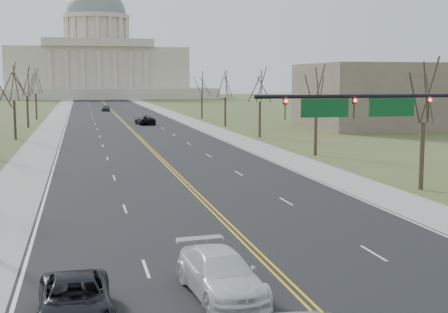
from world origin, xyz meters
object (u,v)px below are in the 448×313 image
car_far_nb (145,120)px  car_far_sb (106,108)px  signal_mast (390,117)px  car_sb_outer_lead (75,300)px  car_sb_inner_second (221,274)px

car_far_nb → car_far_sb: car_far_nb is taller
car_far_nb → signal_mast: bearing=85.6°
car_sb_outer_lead → car_far_nb: bearing=81.4°
signal_mast → car_sb_inner_second: size_ratio=2.25×
signal_mast → car_far_sb: signal_mast is taller
car_far_sb → signal_mast: bearing=-79.8°
car_far_nb → car_far_sb: size_ratio=1.25×
signal_mast → car_sb_outer_lead: size_ratio=2.43×
car_sb_outer_lead → car_sb_inner_second: bearing=13.2°
car_sb_inner_second → car_far_nb: car_sb_inner_second is taller
signal_mast → car_sb_outer_lead: 18.13m
car_sb_inner_second → car_far_nb: 84.49m
car_sb_inner_second → car_far_sb: (1.25, 130.74, -0.02)m
car_far_nb → car_far_sb: bearing=-91.9°
car_sb_inner_second → car_far_sb: car_sb_inner_second is taller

